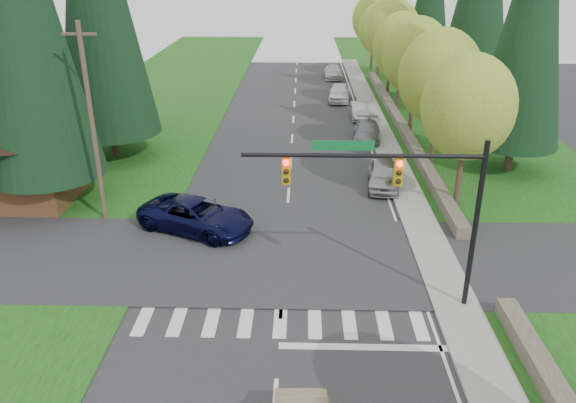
{
  "coord_description": "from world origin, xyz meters",
  "views": [
    {
      "loc": [
        0.75,
        -14.32,
        12.62
      ],
      "look_at": [
        0.16,
        8.18,
        2.8
      ],
      "focal_mm": 35.0,
      "sensor_mm": 36.0,
      "label": 1
    }
  ],
  "objects_px": {
    "parked_car_a": "(383,175)",
    "parked_car_c": "(359,111)",
    "suv_navy": "(196,216)",
    "parked_car_b": "(367,132)",
    "parked_car_e": "(333,72)",
    "parked_car_d": "(339,93)"
  },
  "relations": [
    {
      "from": "suv_navy",
      "to": "parked_car_b",
      "type": "bearing_deg",
      "value": -8.87
    },
    {
      "from": "suv_navy",
      "to": "parked_car_e",
      "type": "distance_m",
      "value": 39.92
    },
    {
      "from": "parked_car_a",
      "to": "parked_car_b",
      "type": "distance_m",
      "value": 9.28
    },
    {
      "from": "suv_navy",
      "to": "parked_car_b",
      "type": "xyz_separation_m",
      "value": [
        10.07,
        15.38,
        -0.14
      ]
    },
    {
      "from": "suv_navy",
      "to": "parked_car_b",
      "type": "height_order",
      "value": "suv_navy"
    },
    {
      "from": "parked_car_b",
      "to": "parked_car_d",
      "type": "height_order",
      "value": "parked_car_d"
    },
    {
      "from": "parked_car_a",
      "to": "parked_car_b",
      "type": "height_order",
      "value": "parked_car_a"
    },
    {
      "from": "parked_car_e",
      "to": "suv_navy",
      "type": "bearing_deg",
      "value": -101.74
    },
    {
      "from": "parked_car_c",
      "to": "parked_car_e",
      "type": "bearing_deg",
      "value": 94.75
    },
    {
      "from": "suv_navy",
      "to": "parked_car_a",
      "type": "relative_size",
      "value": 1.31
    },
    {
      "from": "parked_car_e",
      "to": "parked_car_c",
      "type": "bearing_deg",
      "value": -84.59
    },
    {
      "from": "parked_car_c",
      "to": "parked_car_d",
      "type": "height_order",
      "value": "parked_car_d"
    },
    {
      "from": "parked_car_b",
      "to": "parked_car_d",
      "type": "bearing_deg",
      "value": 102.02
    },
    {
      "from": "parked_car_a",
      "to": "parked_car_b",
      "type": "bearing_deg",
      "value": 96.44
    },
    {
      "from": "suv_navy",
      "to": "parked_car_c",
      "type": "height_order",
      "value": "suv_navy"
    },
    {
      "from": "parked_car_a",
      "to": "parked_car_c",
      "type": "bearing_deg",
      "value": 96.44
    },
    {
      "from": "parked_car_b",
      "to": "parked_car_e",
      "type": "relative_size",
      "value": 0.97
    },
    {
      "from": "suv_navy",
      "to": "parked_car_c",
      "type": "xyz_separation_m",
      "value": [
        10.07,
        21.59,
        -0.16
      ]
    },
    {
      "from": "parked_car_a",
      "to": "parked_car_d",
      "type": "xyz_separation_m",
      "value": [
        -1.35,
        21.79,
        0.04
      ]
    },
    {
      "from": "parked_car_c",
      "to": "suv_navy",
      "type": "bearing_deg",
      "value": -114.86
    },
    {
      "from": "parked_car_c",
      "to": "parked_car_e",
      "type": "xyz_separation_m",
      "value": [
        -1.4,
        17.38,
        0.04
      ]
    },
    {
      "from": "parked_car_a",
      "to": "parked_car_e",
      "type": "bearing_deg",
      "value": 98.87
    }
  ]
}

